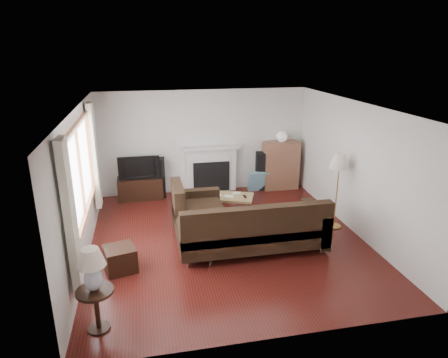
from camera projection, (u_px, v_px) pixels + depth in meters
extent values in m
cube|color=#491410|center=(227.00, 239.00, 7.54)|extent=(5.10, 5.60, 0.04)
cube|color=white|center=(228.00, 106.00, 6.74)|extent=(5.10, 5.60, 0.04)
cube|color=white|center=(204.00, 142.00, 9.70)|extent=(5.00, 0.04, 2.50)
cube|color=white|center=(277.00, 250.00, 4.59)|extent=(5.00, 0.04, 2.50)
cube|color=white|center=(81.00, 186.00, 6.67)|extent=(0.04, 5.50, 2.50)
cube|color=white|center=(355.00, 168.00, 7.62)|extent=(0.04, 5.50, 2.50)
cube|color=brown|center=(81.00, 172.00, 6.39)|extent=(0.12, 2.74, 1.54)
cube|color=beige|center=(71.00, 219.00, 5.04)|extent=(0.10, 0.35, 2.10)
cube|color=beige|center=(95.00, 156.00, 7.86)|extent=(0.10, 0.35, 2.10)
cube|color=white|center=(211.00, 169.00, 9.84)|extent=(1.40, 0.26, 1.15)
cube|color=black|center=(141.00, 188.00, 9.47)|extent=(1.04, 0.47, 0.52)
imported|color=black|center=(139.00, 166.00, 9.30)|extent=(0.95, 0.12, 0.55)
cube|color=black|center=(160.00, 177.00, 9.55)|extent=(0.28, 0.33, 0.94)
cube|color=black|center=(261.00, 171.00, 10.02)|extent=(0.32, 0.36, 0.95)
cube|color=brown|center=(280.00, 165.00, 10.05)|extent=(0.88, 0.42, 1.20)
sphere|color=white|center=(282.00, 137.00, 9.81)|extent=(0.27, 0.27, 0.27)
cube|color=black|center=(252.00, 226.00, 7.03)|extent=(2.82, 2.06, 0.91)
cube|color=#997E49|center=(228.00, 204.00, 8.63)|extent=(1.19, 0.92, 0.41)
cube|color=black|center=(120.00, 259.00, 6.46)|extent=(0.57, 0.57, 0.40)
cube|color=#B88C3F|center=(337.00, 191.00, 7.81)|extent=(0.51, 0.51, 1.52)
cube|color=black|center=(97.00, 310.00, 5.07)|extent=(0.47, 0.47, 0.59)
cube|color=silver|center=(92.00, 270.00, 4.89)|extent=(0.35, 0.35, 0.57)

